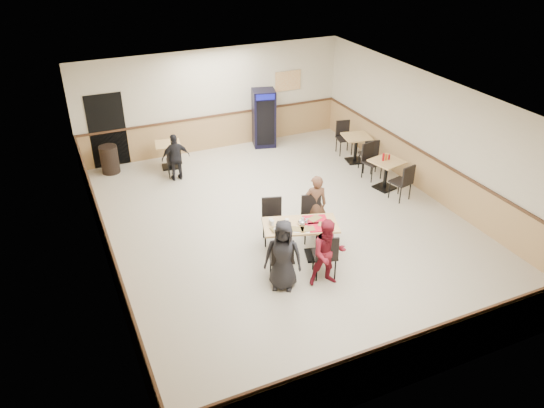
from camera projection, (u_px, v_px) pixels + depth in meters
name	position (u px, v px, depth m)	size (l,w,h in m)	color
ground	(286.00, 226.00, 12.26)	(10.00, 10.00, 0.00)	beige
room_shell	(305.00, 150.00, 14.64)	(10.00, 10.00, 10.00)	silver
main_table	(300.00, 236.00, 10.91)	(1.67, 1.17, 0.81)	black
main_chairs	(298.00, 237.00, 10.92)	(1.81, 2.10, 1.03)	black
diner_woman_left	(283.00, 255.00, 9.97)	(0.71, 0.46, 1.46)	black
diner_woman_right	(328.00, 253.00, 10.07)	(0.69, 0.53, 1.41)	maroon
diner_man_opposite	(315.00, 205.00, 11.67)	(0.52, 0.34, 1.43)	brown
lone_diner	(176.00, 157.00, 14.05)	(0.76, 0.32, 1.29)	black
tabletop_clutter	(303.00, 224.00, 10.73)	(1.28, 0.83, 0.12)	red
side_table_near	(386.00, 170.00, 13.65)	(0.88, 0.88, 0.79)	black
side_table_near_chair_south	(401.00, 181.00, 13.16)	(0.46, 0.46, 1.00)	black
side_table_near_chair_north	(373.00, 162.00, 14.17)	(0.46, 0.46, 1.00)	black
side_table_far	(356.00, 145.00, 15.10)	(0.86, 0.86, 0.79)	black
side_table_far_chair_south	(368.00, 154.00, 14.62)	(0.46, 0.46, 0.99)	black
side_table_far_chair_north	(345.00, 138.00, 15.62)	(0.46, 0.46, 0.99)	black
condiment_caddy	(386.00, 157.00, 13.51)	(0.23, 0.06, 0.20)	#A40B10
back_table	(169.00, 152.00, 14.78)	(0.78, 0.78, 0.73)	black
back_table_chair_lone	(174.00, 160.00, 14.33)	(0.43, 0.43, 0.92)	black
pepsi_cooler	(264.00, 118.00, 16.00)	(0.80, 0.80, 1.74)	black
trash_bin	(110.00, 159.00, 14.55)	(0.49, 0.49, 0.78)	black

